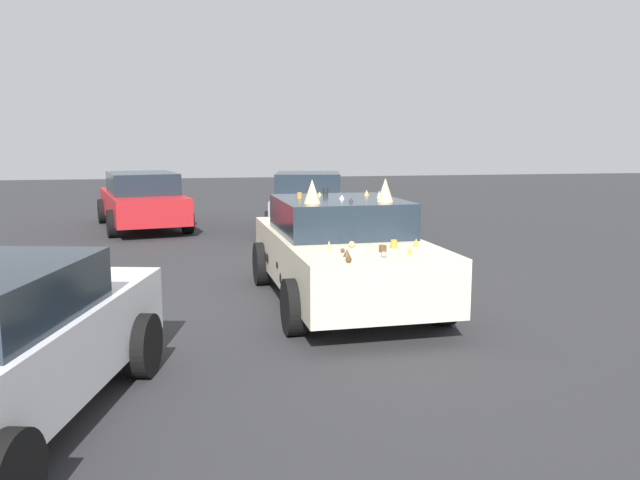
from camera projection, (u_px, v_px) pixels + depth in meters
The scene contains 4 objects.
ground_plane at pixel (341, 302), 9.08m from camera, with size 60.00×60.00×0.00m, color #2D2D30.
art_car_decorated at pixel (341, 250), 8.99m from camera, with size 4.44×2.20×1.77m.
parked_sedan_row_back_center at pixel (308, 202), 16.17m from camera, with size 4.65×2.56×1.46m.
parked_sedan_near_right at pixel (142, 200), 16.47m from camera, with size 4.83×2.65×1.45m.
Camera 1 is at (-8.61, 2.00, 2.29)m, focal length 35.90 mm.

